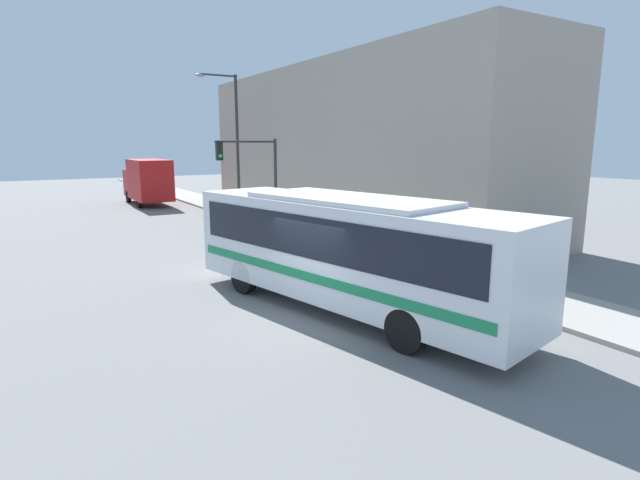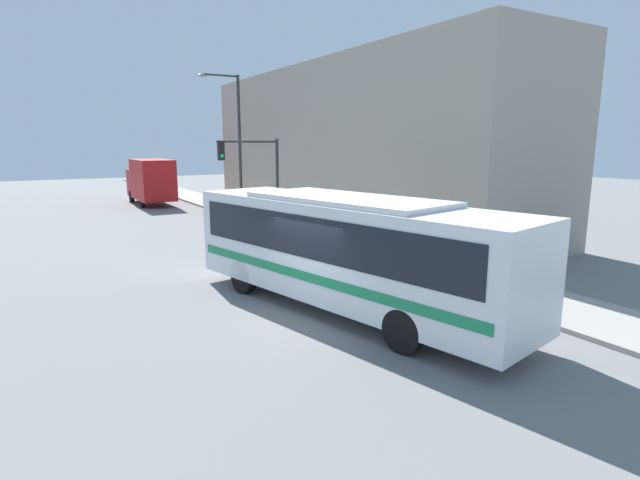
% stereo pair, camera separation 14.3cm
% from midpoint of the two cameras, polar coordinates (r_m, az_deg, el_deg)
% --- Properties ---
extents(ground_plane, '(120.00, 120.00, 0.00)m').
position_cam_midpoint_polar(ground_plane, '(12.96, -0.12, -8.85)').
color(ground_plane, slate).
extents(sidewalk, '(2.80, 70.00, 0.12)m').
position_cam_midpoint_polar(sidewalk, '(33.10, -9.06, 3.28)').
color(sidewalk, gray).
rests_on(sidewalk, ground_plane).
extents(building_facade, '(6.00, 25.49, 8.68)m').
position_cam_midpoint_polar(building_facade, '(29.34, 3.54, 10.82)').
color(building_facade, '#9E9384').
rests_on(building_facade, ground_plane).
extents(city_bus, '(4.57, 10.50, 3.05)m').
position_cam_midpoint_polar(city_bus, '(13.11, 3.27, -0.62)').
color(city_bus, silver).
rests_on(city_bus, ground_plane).
extents(delivery_truck, '(2.28, 6.60, 3.29)m').
position_cam_midpoint_polar(delivery_truck, '(38.71, -18.71, 6.48)').
color(delivery_truck, '#B21919').
rests_on(delivery_truck, ground_plane).
extents(fire_hydrant, '(0.21, 0.28, 0.65)m').
position_cam_midpoint_polar(fire_hydrant, '(18.52, 7.74, -1.45)').
color(fire_hydrant, red).
rests_on(fire_hydrant, sidewalk).
extents(traffic_light_pole, '(3.28, 0.35, 4.53)m').
position_cam_midpoint_polar(traffic_light_pole, '(25.60, -7.23, 8.35)').
color(traffic_light_pole, '#2D2D2D').
rests_on(traffic_light_pole, sidewalk).
extents(parking_meter, '(0.14, 0.14, 1.17)m').
position_cam_midpoint_polar(parking_meter, '(24.38, -2.79, 2.75)').
color(parking_meter, '#2D2D2D').
rests_on(parking_meter, sidewalk).
extents(street_lamp, '(2.52, 0.28, 8.26)m').
position_cam_midpoint_polar(street_lamp, '(30.87, -9.57, 11.82)').
color(street_lamp, '#2D2D2D').
rests_on(street_lamp, sidewalk).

